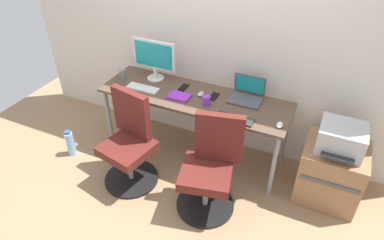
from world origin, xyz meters
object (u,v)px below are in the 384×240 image
(coffee_mug, at_px, (206,100))
(office_chair_left, at_px, (130,144))
(office_chair_right, at_px, (210,169))
(side_cabinet, at_px, (330,173))
(printer, at_px, (341,138))
(open_laptop, at_px, (247,94))
(water_bottle_on_floor, at_px, (70,143))
(desktop_monitor, at_px, (154,57))

(coffee_mug, bearing_deg, office_chair_left, -140.47)
(office_chair_right, height_order, side_cabinet, office_chair_right)
(printer, bearing_deg, open_laptop, 167.79)
(office_chair_right, height_order, printer, office_chair_right)
(office_chair_right, relative_size, side_cabinet, 1.62)
(side_cabinet, relative_size, coffee_mug, 6.32)
(coffee_mug, bearing_deg, side_cabinet, 2.90)
(water_bottle_on_floor, height_order, coffee_mug, coffee_mug)
(open_laptop, bearing_deg, side_cabinet, -12.15)
(office_chair_left, distance_m, desktop_monitor, 0.94)
(side_cabinet, distance_m, printer, 0.41)
(printer, bearing_deg, office_chair_right, -150.76)
(side_cabinet, bearing_deg, water_bottle_on_floor, -168.30)
(side_cabinet, bearing_deg, open_laptop, 167.85)
(desktop_monitor, bearing_deg, side_cabinet, -5.47)
(office_chair_right, height_order, coffee_mug, office_chair_right)
(office_chair_left, xyz_separation_m, water_bottle_on_floor, (-0.81, 0.00, -0.28))
(office_chair_left, height_order, desktop_monitor, desktop_monitor)
(water_bottle_on_floor, bearing_deg, coffee_mug, 19.02)
(water_bottle_on_floor, xyz_separation_m, coffee_mug, (1.40, 0.48, 0.65))
(side_cabinet, xyz_separation_m, desktop_monitor, (-1.93, 0.18, 0.71))
(office_chair_left, relative_size, desktop_monitor, 1.96)
(open_laptop, bearing_deg, coffee_mug, -141.00)
(printer, xyz_separation_m, water_bottle_on_floor, (-2.63, -0.54, -0.55))
(water_bottle_on_floor, bearing_deg, desktop_monitor, 46.09)
(office_chair_right, distance_m, side_cabinet, 1.13)
(office_chair_left, height_order, coffee_mug, office_chair_left)
(office_chair_left, xyz_separation_m, coffee_mug, (0.59, 0.49, 0.37))
(water_bottle_on_floor, xyz_separation_m, desktop_monitor, (0.70, 0.73, 0.85))
(office_chair_left, height_order, water_bottle_on_floor, office_chair_left)
(side_cabinet, relative_size, desktop_monitor, 1.21)
(printer, distance_m, open_laptop, 0.94)
(office_chair_left, height_order, open_laptop, open_laptop)
(office_chair_right, height_order, desktop_monitor, desktop_monitor)
(office_chair_right, relative_size, printer, 2.35)
(water_bottle_on_floor, distance_m, coffee_mug, 1.61)
(printer, xyz_separation_m, desktop_monitor, (-1.93, 0.19, 0.30))
(open_laptop, bearing_deg, water_bottle_on_floor, -156.68)
(open_laptop, distance_m, coffee_mug, 0.41)
(office_chair_right, xyz_separation_m, coffee_mug, (-0.25, 0.49, 0.37))
(office_chair_right, relative_size, desktop_monitor, 1.96)
(office_chair_right, distance_m, desktop_monitor, 1.33)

